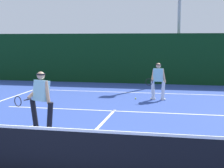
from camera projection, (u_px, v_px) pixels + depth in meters
court_line_baseline_far at (131, 92)px, 16.60m from camera, size 10.07×0.10×0.01m
court_line_service at (114, 111)px, 12.30m from camera, size 8.21×0.10×0.01m
court_line_centre at (93, 133)px, 9.37m from camera, size 0.10×6.40×0.01m
tennis_net at (48, 153)px, 6.20m from camera, size 11.04×0.09×1.07m
player_near at (41, 98)px, 9.61m from camera, size 1.08×0.87×1.67m
player_far at (158, 80)px, 14.45m from camera, size 0.83×0.86×1.57m
tennis_ball at (136, 98)px, 14.74m from camera, size 0.07×0.07×0.07m
back_fence_windscreen at (140, 59)px, 19.80m from camera, size 20.12×0.12×2.90m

